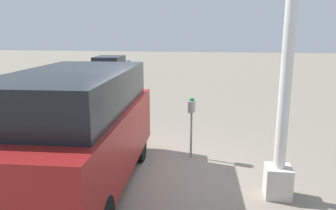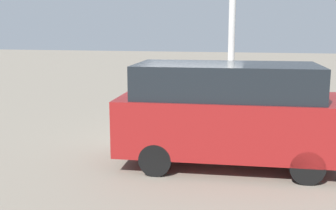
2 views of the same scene
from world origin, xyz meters
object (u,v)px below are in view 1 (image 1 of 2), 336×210
at_px(car_distant, 110,66).
at_px(parked_van, 73,128).
at_px(lamp_post, 287,70).
at_px(parking_meter_near, 191,114).

bearing_deg(car_distant, parked_van, -166.85).
xyz_separation_m(parked_van, car_distant, (-14.69, -4.23, -0.45)).
relative_size(lamp_post, parked_van, 1.25).
distance_m(lamp_post, parked_van, 3.77).
bearing_deg(lamp_post, car_distant, -151.56).
height_order(lamp_post, car_distant, lamp_post).
xyz_separation_m(lamp_post, car_distant, (-14.46, -7.83, -1.52)).
distance_m(parking_meter_near, car_distant, 14.27).
bearing_deg(car_distant, lamp_post, -154.46).
relative_size(lamp_post, car_distant, 1.42).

